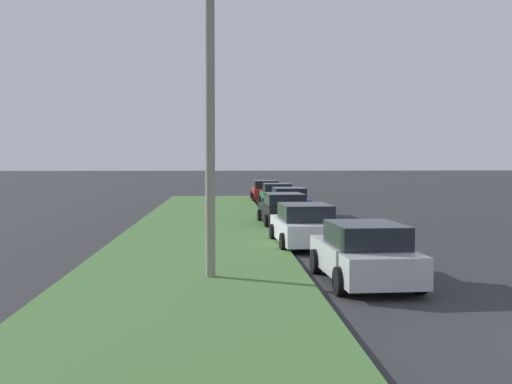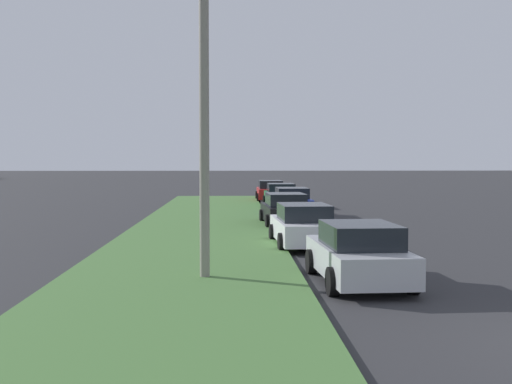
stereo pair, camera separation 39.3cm
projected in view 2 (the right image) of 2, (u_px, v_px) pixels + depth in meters
The scene contains 8 objects.
grass_median at pixel (191, 256), 19.11m from camera, with size 60.00×6.00×0.12m, color #477238.
parked_car_silver at pixel (359, 254), 15.17m from camera, with size 4.38×2.18×1.47m.
parked_car_white at pixel (303, 226), 21.51m from camera, with size 4.38×2.17×1.47m.
parked_car_black at pixel (285, 210), 28.19m from camera, with size 4.39×2.19×1.47m.
parked_car_blue at pixel (292, 202), 33.65m from camera, with size 4.34×2.10×1.47m.
parked_car_green at pixel (281, 195), 39.35m from camera, with size 4.32×2.06×1.47m.
parked_car_red at pixel (270, 191), 44.64m from camera, with size 4.30×2.02×1.47m.
streetlight at pixel (218, 101), 15.19m from camera, with size 1.04×2.82×7.50m.
Camera 2 is at (-9.04, 6.15, 3.00)m, focal length 44.41 mm.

